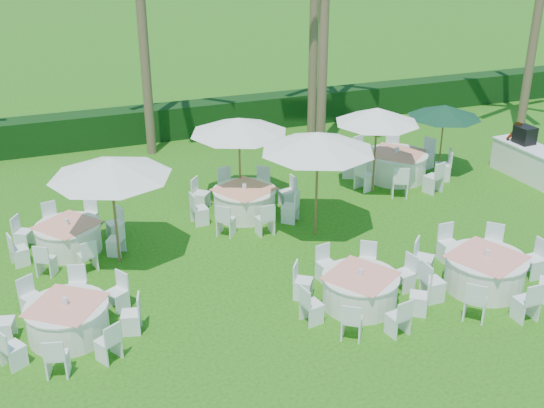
% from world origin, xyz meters
% --- Properties ---
extents(ground, '(120.00, 120.00, 0.00)m').
position_xyz_m(ground, '(0.00, 0.00, 0.00)').
color(ground, '#1F580F').
rests_on(ground, ground).
extents(hedge, '(34.00, 1.00, 1.20)m').
position_xyz_m(hedge, '(0.00, 12.00, 0.60)').
color(hedge, black).
rests_on(hedge, ground).
extents(banquet_table_a, '(2.91, 2.91, 0.89)m').
position_xyz_m(banquet_table_a, '(-5.35, 0.32, 0.39)').
color(banquet_table_a, white).
rests_on(banquet_table_a, ground).
extents(banquet_table_b, '(2.94, 2.94, 0.89)m').
position_xyz_m(banquet_table_b, '(0.70, -0.70, 0.39)').
color(banquet_table_b, white).
rests_on(banquet_table_b, ground).
extents(banquet_table_c, '(3.20, 3.20, 0.97)m').
position_xyz_m(banquet_table_c, '(3.69, -1.03, 0.42)').
color(banquet_table_c, white).
rests_on(banquet_table_c, ground).
extents(banquet_table_d, '(2.86, 2.86, 0.88)m').
position_xyz_m(banquet_table_d, '(-5.00, 4.10, 0.38)').
color(banquet_table_d, white).
rests_on(banquet_table_d, ground).
extents(banquet_table_e, '(3.12, 3.12, 0.94)m').
position_xyz_m(banquet_table_e, '(-0.19, 4.59, 0.41)').
color(banquet_table_e, white).
rests_on(banquet_table_e, ground).
extents(banquet_table_f, '(3.32, 3.32, 1.02)m').
position_xyz_m(banquet_table_f, '(5.14, 5.51, 0.45)').
color(banquet_table_f, white).
rests_on(banquet_table_f, ground).
extents(umbrella_a, '(2.88, 2.88, 2.72)m').
position_xyz_m(umbrella_a, '(-3.92, 3.07, 2.48)').
color(umbrella_a, brown).
rests_on(umbrella_a, ground).
extents(umbrella_b, '(2.96, 2.96, 2.84)m').
position_xyz_m(umbrella_b, '(1.17, 2.76, 2.59)').
color(umbrella_b, brown).
rests_on(umbrella_b, ground).
extents(umbrella_c, '(2.80, 2.80, 2.58)m').
position_xyz_m(umbrella_c, '(-0.06, 5.39, 2.35)').
color(umbrella_c, brown).
rests_on(umbrella_c, ground).
extents(umbrella_d, '(2.51, 2.51, 2.62)m').
position_xyz_m(umbrella_d, '(3.96, 4.81, 2.39)').
color(umbrella_d, brown).
rests_on(umbrella_d, ground).
extents(umbrella_green, '(2.30, 2.30, 2.27)m').
position_xyz_m(umbrella_green, '(6.66, 5.41, 2.07)').
color(umbrella_green, brown).
rests_on(umbrella_green, ground).
extents(staff_person, '(0.69, 0.56, 1.65)m').
position_xyz_m(staff_person, '(9.02, 4.79, 0.83)').
color(staff_person, gray).
rests_on(staff_person, ground).
extents(palm_b, '(4.16, 4.40, 8.94)m').
position_xyz_m(palm_b, '(-1.65, 10.52, 4.93)').
color(palm_b, brown).
rests_on(palm_b, ground).
extents(palm_d, '(4.12, 4.40, 8.29)m').
position_xyz_m(palm_d, '(4.40, 10.51, 4.60)').
color(palm_d, brown).
rests_on(palm_d, ground).
extents(palm_e, '(4.31, 4.33, 8.63)m').
position_xyz_m(palm_e, '(11.87, 7.92, 4.77)').
color(palm_e, brown).
rests_on(palm_e, ground).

